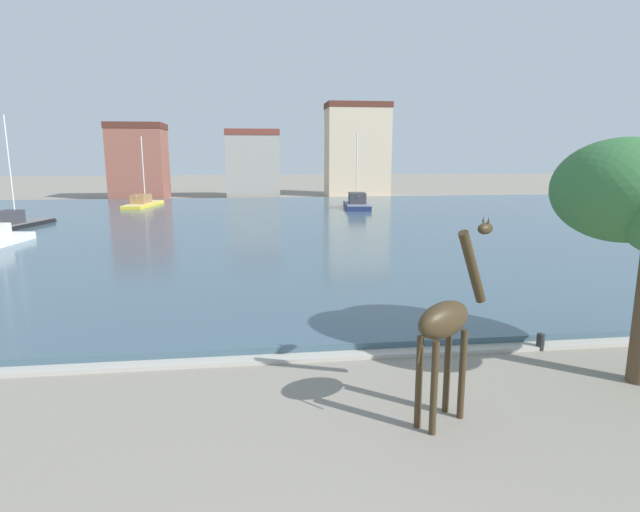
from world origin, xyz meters
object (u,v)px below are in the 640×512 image
(sailboat_yellow, at_px, (145,204))
(mooring_bollard, at_px, (540,342))
(giraffe_statue, at_px, (447,322))
(sailboat_white, at_px, (1,240))
(sailboat_navy, at_px, (356,205))
(sailboat_black, at_px, (15,224))

(sailboat_yellow, distance_m, mooring_bollard, 48.90)
(giraffe_statue, distance_m, sailboat_white, 31.30)
(sailboat_white, bearing_deg, sailboat_navy, 35.79)
(giraffe_statue, distance_m, mooring_bollard, 6.12)
(giraffe_statue, distance_m, sailboat_yellow, 50.72)
(sailboat_black, distance_m, sailboat_white, 8.05)
(sailboat_black, height_order, sailboat_yellow, sailboat_black)
(sailboat_black, xyz_separation_m, sailboat_navy, (28.97, 11.47, 0.09))
(mooring_bollard, bearing_deg, sailboat_black, 133.61)
(giraffe_statue, relative_size, sailboat_yellow, 0.52)
(sailboat_navy, xyz_separation_m, sailboat_white, (-26.58, -19.17, -0.07))
(sailboat_white, relative_size, mooring_bollard, 18.46)
(sailboat_black, xyz_separation_m, mooring_bollard, (26.76, -28.09, -0.30))
(sailboat_white, bearing_deg, sailboat_black, 107.22)
(sailboat_yellow, bearing_deg, sailboat_navy, -12.26)
(sailboat_navy, relative_size, sailboat_white, 0.88)
(sailboat_black, relative_size, sailboat_navy, 1.15)
(sailboat_navy, bearing_deg, sailboat_yellow, 167.74)
(sailboat_navy, bearing_deg, mooring_bollard, -93.19)
(giraffe_statue, relative_size, sailboat_black, 0.48)
(mooring_bollard, bearing_deg, sailboat_white, 140.08)
(sailboat_navy, relative_size, mooring_bollard, 16.21)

